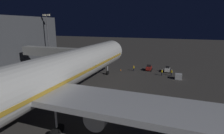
{
  "coord_description": "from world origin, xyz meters",
  "views": [
    {
      "loc": [
        -17.56,
        25.4,
        13.84
      ],
      "look_at": [
        -3.0,
        -14.5,
        3.5
      ],
      "focal_mm": 28.04,
      "sensor_mm": 36.0,
      "label": 1
    }
  ],
  "objects_px": {
    "pushback_tug": "(167,70)",
    "ground_crew_under_port_wing": "(162,72)",
    "baggage_container_near_belt": "(178,76)",
    "traffic_cone_nose_port": "(121,70)",
    "jet_bridge": "(62,53)",
    "apron_floodlight_mast": "(48,35)",
    "airliner_at_gate": "(34,83)",
    "ground_crew_by_tug": "(172,72)",
    "baggage_tug_lead": "(149,68)",
    "traffic_cone_nose_starboard": "(107,69)",
    "ground_crew_by_belt_loader": "(134,68)"
  },
  "relations": [
    {
      "from": "pushback_tug",
      "to": "ground_crew_under_port_wing",
      "type": "bearing_deg",
      "value": 74.07
    },
    {
      "from": "baggage_container_near_belt",
      "to": "traffic_cone_nose_port",
      "type": "xyz_separation_m",
      "value": [
        16.69,
        -3.14,
        -0.44
      ]
    },
    {
      "from": "jet_bridge",
      "to": "ground_crew_under_port_wing",
      "type": "distance_m",
      "value": 28.38
    },
    {
      "from": "traffic_cone_nose_port",
      "to": "apron_floodlight_mast",
      "type": "bearing_deg",
      "value": -3.1
    },
    {
      "from": "airliner_at_gate",
      "to": "ground_crew_by_tug",
      "type": "height_order",
      "value": "airliner_at_gate"
    },
    {
      "from": "pushback_tug",
      "to": "ground_crew_by_tug",
      "type": "distance_m",
      "value": 3.89
    },
    {
      "from": "baggage_tug_lead",
      "to": "traffic_cone_nose_port",
      "type": "distance_m",
      "value": 8.72
    },
    {
      "from": "jet_bridge",
      "to": "baggage_container_near_belt",
      "type": "height_order",
      "value": "jet_bridge"
    },
    {
      "from": "traffic_cone_nose_port",
      "to": "baggage_container_near_belt",
      "type": "bearing_deg",
      "value": 169.36
    },
    {
      "from": "pushback_tug",
      "to": "baggage_container_near_belt",
      "type": "distance_m",
      "value": 6.97
    },
    {
      "from": "baggage_tug_lead",
      "to": "pushback_tug",
      "type": "xyz_separation_m",
      "value": [
        -5.42,
        -0.06,
        0.0
      ]
    },
    {
      "from": "pushback_tug",
      "to": "traffic_cone_nose_port",
      "type": "height_order",
      "value": "pushback_tug"
    },
    {
      "from": "baggage_tug_lead",
      "to": "traffic_cone_nose_port",
      "type": "bearing_deg",
      "value": 20.5
    },
    {
      "from": "baggage_container_near_belt",
      "to": "traffic_cone_nose_starboard",
      "type": "xyz_separation_m",
      "value": [
        21.09,
        -3.14,
        -0.44
      ]
    },
    {
      "from": "baggage_container_near_belt",
      "to": "ground_crew_by_belt_loader",
      "type": "xyz_separation_m",
      "value": [
        12.87,
        -4.21,
        0.22
      ]
    },
    {
      "from": "baggage_tug_lead",
      "to": "ground_crew_under_port_wing",
      "type": "bearing_deg",
      "value": 134.36
    },
    {
      "from": "apron_floodlight_mast",
      "to": "traffic_cone_nose_port",
      "type": "distance_m",
      "value": 29.43
    },
    {
      "from": "airliner_at_gate",
      "to": "jet_bridge",
      "type": "bearing_deg",
      "value": -62.28
    },
    {
      "from": "jet_bridge",
      "to": "baggage_container_near_belt",
      "type": "xyz_separation_m",
      "value": [
        -31.04,
        -6.19,
        -5.51
      ]
    },
    {
      "from": "ground_crew_by_tug",
      "to": "traffic_cone_nose_port",
      "type": "relative_size",
      "value": 3.28
    },
    {
      "from": "traffic_cone_nose_port",
      "to": "airliner_at_gate",
      "type": "bearing_deg",
      "value": 86.12
    },
    {
      "from": "baggage_tug_lead",
      "to": "pushback_tug",
      "type": "relative_size",
      "value": 0.97
    },
    {
      "from": "baggage_tug_lead",
      "to": "ground_crew_under_port_wing",
      "type": "distance_m",
      "value": 5.99
    },
    {
      "from": "airliner_at_gate",
      "to": "baggage_container_near_belt",
      "type": "height_order",
      "value": "airliner_at_gate"
    },
    {
      "from": "jet_bridge",
      "to": "apron_floodlight_mast",
      "type": "distance_m",
      "value": 17.62
    },
    {
      "from": "baggage_container_near_belt",
      "to": "traffic_cone_nose_port",
      "type": "bearing_deg",
      "value": -10.64
    },
    {
      "from": "ground_crew_by_belt_loader",
      "to": "traffic_cone_nose_port",
      "type": "xyz_separation_m",
      "value": [
        3.82,
        1.07,
        -0.67
      ]
    },
    {
      "from": "apron_floodlight_mast",
      "to": "traffic_cone_nose_port",
      "type": "height_order",
      "value": "apron_floodlight_mast"
    },
    {
      "from": "apron_floodlight_mast",
      "to": "traffic_cone_nose_starboard",
      "type": "distance_m",
      "value": 25.33
    },
    {
      "from": "apron_floodlight_mast",
      "to": "traffic_cone_nose_port",
      "type": "relative_size",
      "value": 31.49
    },
    {
      "from": "baggage_container_near_belt",
      "to": "traffic_cone_nose_starboard",
      "type": "relative_size",
      "value": 3.04
    },
    {
      "from": "jet_bridge",
      "to": "apron_floodlight_mast",
      "type": "xyz_separation_m",
      "value": [
        13.35,
        -10.83,
        3.86
      ]
    },
    {
      "from": "ground_crew_under_port_wing",
      "to": "apron_floodlight_mast",
      "type": "bearing_deg",
      "value": -3.9
    },
    {
      "from": "jet_bridge",
      "to": "baggage_container_near_belt",
      "type": "relative_size",
      "value": 13.6
    },
    {
      "from": "apron_floodlight_mast",
      "to": "ground_crew_by_belt_loader",
      "type": "xyz_separation_m",
      "value": [
        -31.52,
        0.42,
        -9.15
      ]
    },
    {
      "from": "traffic_cone_nose_starboard",
      "to": "ground_crew_under_port_wing",
      "type": "bearing_deg",
      "value": 175.79
    },
    {
      "from": "apron_floodlight_mast",
      "to": "ground_crew_by_belt_loader",
      "type": "relative_size",
      "value": 10.11
    },
    {
      "from": "pushback_tug",
      "to": "traffic_cone_nose_starboard",
      "type": "relative_size",
      "value": 4.99
    },
    {
      "from": "jet_bridge",
      "to": "baggage_tug_lead",
      "type": "height_order",
      "value": "jet_bridge"
    },
    {
      "from": "baggage_tug_lead",
      "to": "traffic_cone_nose_port",
      "type": "relative_size",
      "value": 4.86
    },
    {
      "from": "ground_crew_by_belt_loader",
      "to": "ground_crew_under_port_wing",
      "type": "height_order",
      "value": "ground_crew_under_port_wing"
    },
    {
      "from": "ground_crew_under_port_wing",
      "to": "ground_crew_by_tug",
      "type": "relative_size",
      "value": 0.99
    },
    {
      "from": "jet_bridge",
      "to": "apron_floodlight_mast",
      "type": "bearing_deg",
      "value": -39.04
    },
    {
      "from": "pushback_tug",
      "to": "ground_crew_by_tug",
      "type": "xyz_separation_m",
      "value": [
        -1.3,
        3.66,
        0.21
      ]
    },
    {
      "from": "jet_bridge",
      "to": "traffic_cone_nose_starboard",
      "type": "distance_m",
      "value": 14.88
    },
    {
      "from": "jet_bridge",
      "to": "ground_crew_under_port_wing",
      "type": "xyz_separation_m",
      "value": [
        -26.69,
        -8.1,
        -5.24
      ]
    },
    {
      "from": "traffic_cone_nose_port",
      "to": "jet_bridge",
      "type": "bearing_deg",
      "value": 33.03
    },
    {
      "from": "traffic_cone_nose_port",
      "to": "traffic_cone_nose_starboard",
      "type": "xyz_separation_m",
      "value": [
        4.4,
        0.0,
        0.0
      ]
    },
    {
      "from": "jet_bridge",
      "to": "traffic_cone_nose_port",
      "type": "height_order",
      "value": "jet_bridge"
    },
    {
      "from": "ground_crew_by_belt_loader",
      "to": "ground_crew_by_tug",
      "type": "bearing_deg",
      "value": 171.59
    }
  ]
}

